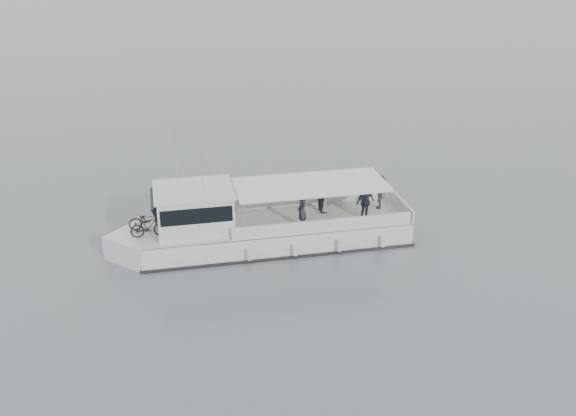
# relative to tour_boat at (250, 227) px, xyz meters

# --- Properties ---
(ground) EXTENTS (1400.00, 1400.00, 0.00)m
(ground) POSITION_rel_tour_boat_xyz_m (-1.76, 0.50, -0.84)
(ground) COLOR slate
(ground) RESTS_ON ground
(tour_boat) EXTENTS (12.03, 6.46, 5.13)m
(tour_boat) POSITION_rel_tour_boat_xyz_m (0.00, 0.00, 0.00)
(tour_boat) COLOR white
(tour_boat) RESTS_ON ground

